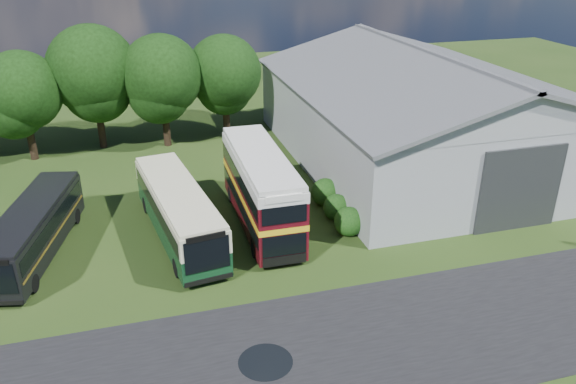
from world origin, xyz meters
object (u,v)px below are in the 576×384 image
object	(u,v)px
bus_maroon_double	(261,190)
storage_shed	(420,104)
bus_dark_single	(34,230)
bus_green_single	(179,211)

from	to	relation	value
bus_maroon_double	storage_shed	bearing A→B (deg)	28.84
storage_shed	bus_dark_single	bearing A→B (deg)	-163.89
bus_dark_single	bus_maroon_double	bearing A→B (deg)	13.12
bus_green_single	bus_maroon_double	bearing A→B (deg)	-5.19
bus_green_single	bus_maroon_double	world-z (taller)	bus_maroon_double
storage_shed	bus_green_single	size ratio (longest dim) A/B	2.20
storage_shed	bus_maroon_double	distance (m)	15.91
bus_green_single	bus_dark_single	distance (m)	7.50
bus_maroon_double	bus_green_single	bearing A→B (deg)	-176.56
bus_green_single	bus_maroon_double	size ratio (longest dim) A/B	1.09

